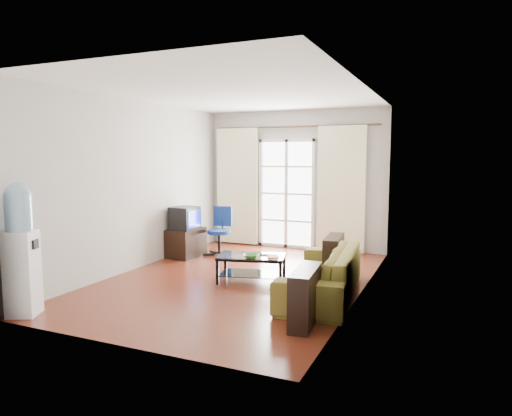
% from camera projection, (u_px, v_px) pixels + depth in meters
% --- Properties ---
extents(floor, '(5.20, 5.20, 0.00)m').
position_uv_depth(floor, '(238.00, 279.00, 6.75)').
color(floor, maroon).
rests_on(floor, ground).
extents(ceiling, '(5.20, 5.20, 0.00)m').
position_uv_depth(ceiling, '(237.00, 93.00, 6.45)').
color(ceiling, white).
rests_on(ceiling, wall_back).
extents(wall_back, '(3.60, 0.02, 2.70)m').
position_uv_depth(wall_back, '(295.00, 180.00, 8.97)').
color(wall_back, '#BBBAB2').
rests_on(wall_back, floor).
extents(wall_front, '(3.60, 0.02, 2.70)m').
position_uv_depth(wall_front, '(116.00, 206.00, 4.23)').
color(wall_front, '#BBBAB2').
rests_on(wall_front, floor).
extents(wall_left, '(0.02, 5.20, 2.70)m').
position_uv_depth(wall_left, '(136.00, 185.00, 7.31)').
color(wall_left, '#BBBAB2').
rests_on(wall_left, floor).
extents(wall_right, '(0.02, 5.20, 2.70)m').
position_uv_depth(wall_right, '(363.00, 192.00, 5.89)').
color(wall_right, '#BBBAB2').
rests_on(wall_right, floor).
extents(french_door, '(1.16, 0.06, 2.15)m').
position_uv_depth(french_door, '(287.00, 194.00, 9.01)').
color(french_door, white).
rests_on(french_door, wall_back).
extents(curtain_rod, '(3.30, 0.04, 0.04)m').
position_uv_depth(curtain_rod, '(294.00, 127.00, 8.76)').
color(curtain_rod, '#4C3F2D').
rests_on(curtain_rod, wall_back).
extents(curtain_left, '(0.90, 0.07, 2.35)m').
position_uv_depth(curtain_left, '(237.00, 186.00, 9.35)').
color(curtain_left, '#FEFFCD').
rests_on(curtain_left, curtain_rod).
extents(curtain_right, '(0.90, 0.07, 2.35)m').
position_uv_depth(curtain_right, '(341.00, 189.00, 8.50)').
color(curtain_right, '#FEFFCD').
rests_on(curtain_right, curtain_rod).
extents(radiator, '(0.64, 0.12, 0.64)m').
position_uv_depth(radiator, '(333.00, 235.00, 8.68)').
color(radiator, gray).
rests_on(radiator, floor).
extents(sofa, '(2.26, 1.23, 0.61)m').
position_uv_depth(sofa, '(322.00, 272.00, 5.94)').
color(sofa, brown).
rests_on(sofa, floor).
extents(coffee_table, '(1.06, 0.76, 0.39)m').
position_uv_depth(coffee_table, '(252.00, 265.00, 6.60)').
color(coffee_table, silver).
rests_on(coffee_table, floor).
extents(bowl, '(0.35, 0.35, 0.05)m').
position_uv_depth(bowl, '(251.00, 256.00, 6.40)').
color(bowl, '#30832F').
rests_on(bowl, coffee_table).
extents(book, '(0.33, 0.34, 0.02)m').
position_uv_depth(book, '(267.00, 257.00, 6.44)').
color(book, '#B62B16').
rests_on(book, coffee_table).
extents(remote, '(0.16, 0.06, 0.02)m').
position_uv_depth(remote, '(265.00, 255.00, 6.58)').
color(remote, black).
rests_on(remote, coffee_table).
extents(tv_stand, '(0.50, 0.72, 0.51)m').
position_uv_depth(tv_stand, '(186.00, 242.00, 8.27)').
color(tv_stand, black).
rests_on(tv_stand, floor).
extents(crt_tv, '(0.47, 0.47, 0.41)m').
position_uv_depth(crt_tv, '(184.00, 218.00, 8.16)').
color(crt_tv, black).
rests_on(crt_tv, tv_stand).
extents(task_chair, '(0.67, 0.67, 0.89)m').
position_uv_depth(task_chair, '(220.00, 241.00, 8.38)').
color(task_chair, black).
rests_on(task_chair, floor).
extents(water_cooler, '(0.41, 0.41, 1.52)m').
position_uv_depth(water_cooler, '(21.00, 247.00, 5.14)').
color(water_cooler, white).
rests_on(water_cooler, floor).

